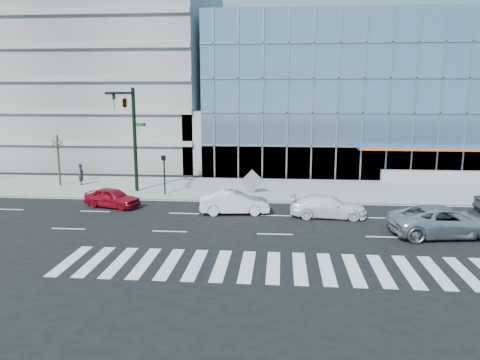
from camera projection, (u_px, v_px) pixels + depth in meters
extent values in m
plane|color=black|center=(276.00, 216.00, 30.10)|extent=(160.00, 160.00, 0.00)
cube|color=gray|center=(277.00, 189.00, 37.91)|extent=(120.00, 8.00, 0.15)
cube|color=#6D91B6|center=(403.00, 94.00, 52.93)|extent=(42.00, 26.00, 15.00)
cube|color=gray|center=(111.00, 73.00, 55.37)|extent=(24.00, 24.00, 20.00)
cube|color=gray|center=(219.00, 140.00, 47.66)|extent=(6.00, 8.00, 6.00)
cube|color=gray|center=(136.00, 12.00, 96.65)|extent=(14.00, 14.00, 48.00)
cylinder|color=black|center=(135.00, 140.00, 36.13)|extent=(0.28, 0.28, 8.00)
cylinder|color=black|center=(120.00, 93.00, 32.71)|extent=(0.18, 5.60, 0.18)
imported|color=black|center=(114.00, 102.00, 31.45)|extent=(0.18, 0.22, 1.10)
imported|color=black|center=(125.00, 101.00, 33.61)|extent=(0.48, 2.24, 0.90)
cube|color=#0C591E|center=(140.00, 125.00, 35.86)|extent=(0.90, 0.05, 0.25)
cylinder|color=black|center=(164.00, 175.00, 35.40)|extent=(0.12, 0.12, 3.00)
cube|color=black|center=(163.00, 158.00, 35.01)|extent=(0.30, 0.25, 0.35)
cylinder|color=#332319|center=(59.00, 160.00, 38.55)|extent=(0.16, 0.16, 4.20)
ellipsoid|color=#332319|center=(57.00, 140.00, 38.23)|extent=(1.10, 1.10, 0.90)
imported|color=silver|center=(444.00, 221.00, 25.72)|extent=(6.34, 3.57, 1.67)
imported|color=white|center=(328.00, 206.00, 29.62)|extent=(4.85, 2.08, 1.39)
imported|color=white|center=(235.00, 202.00, 30.48)|extent=(4.66, 2.10, 1.48)
imported|color=maroon|center=(112.00, 198.00, 32.17)|extent=(4.25, 2.70, 1.35)
imported|color=black|center=(81.00, 174.00, 39.07)|extent=(0.53, 0.71, 1.79)
cube|color=gray|center=(252.00, 181.00, 35.89)|extent=(1.84, 0.10, 1.84)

